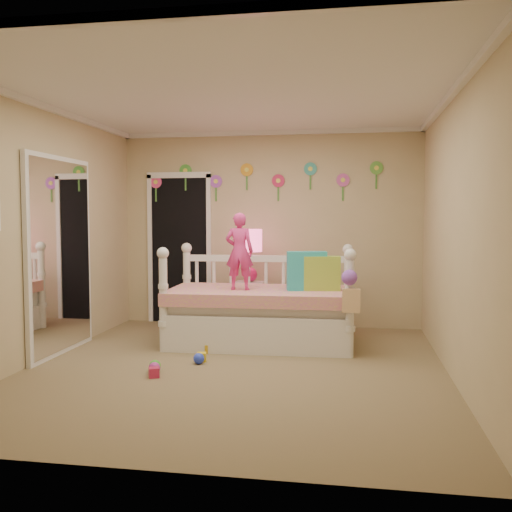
% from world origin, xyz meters
% --- Properties ---
extents(floor, '(4.00, 4.50, 0.01)m').
position_xyz_m(floor, '(0.00, 0.00, 0.00)').
color(floor, '#7F684C').
rests_on(floor, ground).
extents(ceiling, '(4.00, 4.50, 0.01)m').
position_xyz_m(ceiling, '(0.00, 0.00, 2.60)').
color(ceiling, white).
rests_on(ceiling, floor).
extents(back_wall, '(4.00, 0.01, 2.60)m').
position_xyz_m(back_wall, '(0.00, 2.25, 1.30)').
color(back_wall, tan).
rests_on(back_wall, floor).
extents(left_wall, '(0.01, 4.50, 2.60)m').
position_xyz_m(left_wall, '(-2.00, 0.00, 1.30)').
color(left_wall, tan).
rests_on(left_wall, floor).
extents(right_wall, '(0.01, 4.50, 2.60)m').
position_xyz_m(right_wall, '(2.00, 0.00, 1.30)').
color(right_wall, tan).
rests_on(right_wall, floor).
extents(crown_molding, '(4.00, 4.50, 0.06)m').
position_xyz_m(crown_molding, '(0.00, 0.00, 2.57)').
color(crown_molding, white).
rests_on(crown_molding, ceiling).
extents(daybed, '(2.15, 1.20, 1.15)m').
position_xyz_m(daybed, '(0.07, 1.09, 0.57)').
color(daybed, white).
rests_on(daybed, floor).
extents(pillow_turquoise, '(0.46, 0.25, 0.44)m').
position_xyz_m(pillow_turquoise, '(0.60, 1.05, 0.86)').
color(pillow_turquoise, teal).
rests_on(pillow_turquoise, daybed).
extents(pillow_lime, '(0.42, 0.21, 0.38)m').
position_xyz_m(pillow_lime, '(0.77, 1.07, 0.83)').
color(pillow_lime, '#97BD39').
rests_on(pillow_lime, daybed).
extents(child, '(0.32, 0.21, 0.87)m').
position_xyz_m(child, '(-0.15, 0.97, 1.07)').
color(child, '#EC358D').
rests_on(child, daybed).
extents(nightstand, '(0.41, 0.33, 0.63)m').
position_xyz_m(nightstand, '(-0.18, 1.81, 0.32)').
color(nightstand, white).
rests_on(nightstand, floor).
extents(table_lamp, '(0.30, 0.30, 0.67)m').
position_xyz_m(table_lamp, '(-0.18, 1.81, 1.08)').
color(table_lamp, '#D81C63').
rests_on(table_lamp, nightstand).
extents(closet_doorway, '(0.90, 0.04, 2.07)m').
position_xyz_m(closet_doorway, '(-1.25, 2.23, 1.03)').
color(closet_doorway, black).
rests_on(closet_doorway, back_wall).
extents(flower_decals, '(3.40, 0.02, 0.50)m').
position_xyz_m(flower_decals, '(-0.09, 2.24, 1.94)').
color(flower_decals, '#B2668C').
rests_on(flower_decals, back_wall).
extents(mirror_closet, '(0.07, 1.30, 2.10)m').
position_xyz_m(mirror_closet, '(-1.96, 0.30, 1.05)').
color(mirror_closet, white).
rests_on(mirror_closet, left_wall).
extents(hanging_bag, '(0.20, 0.16, 0.36)m').
position_xyz_m(hanging_bag, '(1.08, 0.50, 0.70)').
color(hanging_bag, beige).
rests_on(hanging_bag, daybed).
extents(toy_scatter, '(0.94, 1.38, 0.11)m').
position_xyz_m(toy_scatter, '(-0.78, 0.21, 0.06)').
color(toy_scatter, '#996666').
rests_on(toy_scatter, floor).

